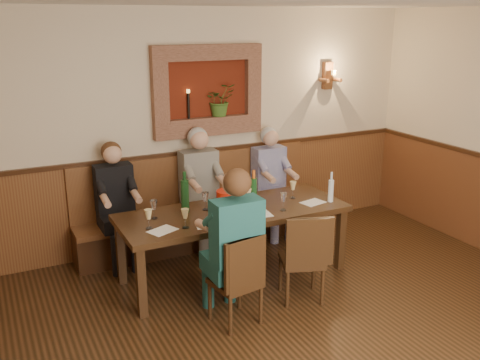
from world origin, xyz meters
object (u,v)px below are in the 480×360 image
object	(u,v)px
bench	(200,219)
person_bench_right	(272,192)
person_chair_front	(232,258)
wine_bottle_green_a	(254,191)
dining_table	(234,217)
chair_near_right	(302,274)
person_bench_mid	(202,200)
wine_bottle_green_b	(185,195)
person_bench_left	(118,216)
water_bottle	(331,190)
spittoon_bucket	(227,202)
chair_near_left	(236,297)

from	to	relation	value
bench	person_bench_right	xyz separation A→B (m)	(0.94, -0.10, 0.24)
person_chair_front	wine_bottle_green_a	world-z (taller)	person_chair_front
dining_table	chair_near_right	xyz separation A→B (m)	(0.38, -0.75, -0.41)
chair_near_right	bench	bearing A→B (deg)	122.14
person_bench_mid	wine_bottle_green_b	bearing A→B (deg)	-124.63
dining_table	person_bench_right	world-z (taller)	person_bench_right
dining_table	wine_bottle_green_a	bearing A→B (deg)	12.79
person_bench_left	water_bottle	bearing A→B (deg)	-27.12
bench	person_bench_right	bearing A→B (deg)	-6.34
dining_table	person_bench_right	size ratio (longest dim) A/B	1.73
chair_near_right	spittoon_bucket	world-z (taller)	spittoon_bucket
chair_near_left	person_bench_left	distance (m)	1.83
wine_bottle_green_a	dining_table	bearing A→B (deg)	-167.21
person_bench_mid	wine_bottle_green_a	world-z (taller)	person_bench_mid
wine_bottle_green_b	dining_table	bearing A→B (deg)	-19.64
bench	person_bench_right	size ratio (longest dim) A/B	2.17
person_bench_right	spittoon_bucket	bearing A→B (deg)	-138.97
wine_bottle_green_a	person_bench_left	bearing A→B (deg)	148.83
chair_near_left	person_bench_left	size ratio (longest dim) A/B	0.63
bench	wine_bottle_green_b	bearing A→B (deg)	-121.22
person_bench_right	spittoon_bucket	size ratio (longest dim) A/B	5.60
dining_table	person_bench_left	size ratio (longest dim) A/B	1.72
wine_bottle_green_a	chair_near_left	bearing A→B (deg)	-125.69
chair_near_left	spittoon_bucket	xyz separation A→B (m)	(0.28, 0.78, 0.62)
spittoon_bucket	wine_bottle_green_a	xyz separation A→B (m)	(0.38, 0.13, 0.03)
person_bench_mid	person_bench_right	xyz separation A→B (m)	(0.95, 0.00, -0.04)
wine_bottle_green_b	spittoon_bucket	bearing A→B (deg)	-33.63
person_bench_left	person_bench_right	size ratio (longest dim) A/B	1.01
water_bottle	spittoon_bucket	bearing A→B (deg)	172.53
wine_bottle_green_b	person_bench_left	bearing A→B (deg)	129.21
dining_table	wine_bottle_green_b	bearing A→B (deg)	160.36
chair_near_left	chair_near_right	xyz separation A→B (m)	(0.76, 0.10, 0.01)
chair_near_right	water_bottle	world-z (taller)	water_bottle
person_chair_front	water_bottle	xyz separation A→B (m)	(1.45, 0.55, 0.27)
chair_near_left	water_bottle	xyz separation A→B (m)	(1.45, 0.62, 0.63)
person_bench_left	wine_bottle_green_b	bearing A→B (deg)	-50.79
spittoon_bucket	wine_bottle_green_a	distance (m)	0.40
person_bench_left	person_chair_front	size ratio (longest dim) A/B	0.95
chair_near_left	person_chair_front	size ratio (longest dim) A/B	0.60
person_bench_mid	wine_bottle_green_a	xyz separation A→B (m)	(0.28, -0.78, 0.30)
bench	wine_bottle_green_a	xyz separation A→B (m)	(0.27, -0.88, 0.58)
person_bench_mid	wine_bottle_green_b	size ratio (longest dim) A/B	3.38
person_bench_mid	person_bench_right	distance (m)	0.95
chair_near_left	person_bench_left	xyz separation A→B (m)	(-0.63, 1.69, 0.32)
bench	person_bench_right	world-z (taller)	person_bench_right
person_bench_left	wine_bottle_green_b	size ratio (longest dim) A/B	3.22
bench	wine_bottle_green_b	size ratio (longest dim) A/B	6.94
person_bench_left	chair_near_right	bearing A→B (deg)	-48.74
dining_table	chair_near_right	distance (m)	0.93
chair_near_right	wine_bottle_green_b	size ratio (longest dim) A/B	2.09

